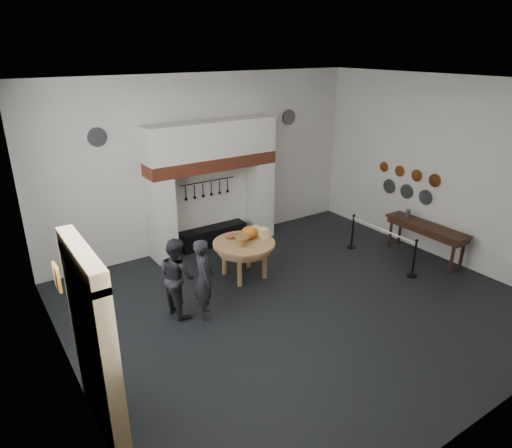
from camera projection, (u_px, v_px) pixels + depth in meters
floor at (298, 303)px, 9.69m from camera, size 9.00×8.00×0.02m
ceiling at (307, 83)px, 8.04m from camera, size 9.00×8.00×0.02m
wall_back at (205, 162)px, 11.95m from camera, size 9.00×0.02×4.50m
wall_front at (503, 288)px, 5.77m from camera, size 9.00×0.02×4.50m
wall_left at (58, 260)px, 6.53m from camera, size 0.02×8.00×4.50m
wall_right at (445, 170)px, 11.19m from camera, size 0.02×8.00×4.50m
chimney_pier_left at (161, 219)px, 11.35m from camera, size 0.55×0.70×2.15m
chimney_pier_right at (259, 198)px, 12.88m from camera, size 0.55×0.70×2.15m
hearth_brick_band at (212, 163)px, 11.66m from camera, size 3.50×0.72×0.32m
chimney_hood at (211, 139)px, 11.44m from camera, size 3.50×0.70×0.90m
iron_range at (213, 236)px, 12.47m from camera, size 1.90×0.45×0.50m
utensil_rail at (208, 181)px, 12.07m from camera, size 1.60×0.02×0.02m
door_recess at (89, 353)px, 6.14m from camera, size 0.04×1.10×2.50m
door_jamb_near at (111, 377)px, 5.63m from camera, size 0.22×0.30×2.60m
door_jamb_far at (82, 323)px, 6.71m from camera, size 0.22×0.30×2.60m
door_lintel at (81, 258)px, 5.67m from camera, size 0.22×1.70×0.30m
wall_plaque at (57, 277)px, 7.41m from camera, size 0.05×0.34×0.44m
work_table at (244, 244)px, 10.53m from camera, size 1.73×1.73×0.07m
pumpkin at (249, 233)px, 10.64m from camera, size 0.36×0.36×0.31m
cheese_block_big at (263, 234)px, 10.69m from camera, size 0.22×0.22×0.24m
cheese_block_small at (255, 230)px, 10.92m from camera, size 0.18×0.18×0.20m
wicker_basket at (242, 242)px, 10.28m from camera, size 0.38×0.38×0.22m
bread_loaf at (232, 236)px, 10.71m from camera, size 0.31×0.18×0.13m
visitor_near at (204, 278)px, 8.98m from camera, size 0.58×0.71×1.67m
visitor_far at (177, 277)px, 9.08m from camera, size 0.72×0.87×1.64m
side_table at (427, 226)px, 11.49m from camera, size 0.55×2.20×0.06m
pewter_jug at (408, 214)px, 11.90m from camera, size 0.12×0.12×0.22m
copper_pan_a at (435, 180)px, 11.44m from camera, size 0.03×0.34×0.34m
copper_pan_b at (417, 176)px, 11.86m from camera, size 0.03×0.32×0.32m
copper_pan_c at (400, 171)px, 12.29m from camera, size 0.03×0.30×0.30m
copper_pan_d at (384, 167)px, 12.71m from camera, size 0.03×0.28×0.28m
pewter_plate_left at (425, 197)px, 11.77m from camera, size 0.03×0.40×0.40m
pewter_plate_mid at (407, 192)px, 12.24m from camera, size 0.03×0.40×0.40m
pewter_plate_right at (389, 186)px, 12.70m from camera, size 0.03×0.40×0.40m
pewter_plate_back_left at (97, 137)px, 10.18m from camera, size 0.44×0.03×0.44m
pewter_plate_back_right at (289, 117)px, 12.97m from camera, size 0.44×0.03×0.44m
barrier_post_near at (414, 259)px, 10.66m from camera, size 0.05×0.05×0.90m
barrier_post_far at (353, 232)px, 12.20m from camera, size 0.05×0.05×0.90m
barrier_rope at (383, 230)px, 11.28m from camera, size 0.04×2.00×0.04m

